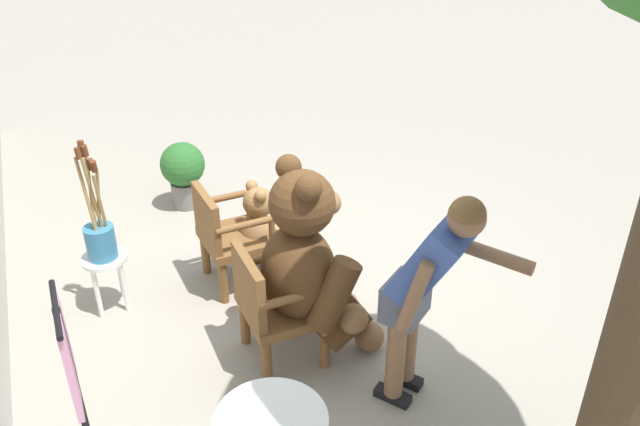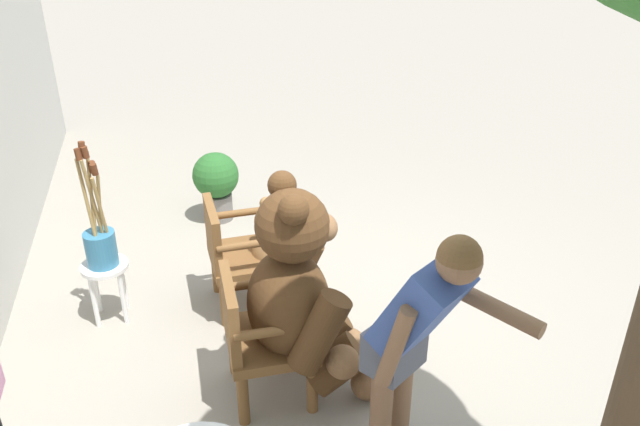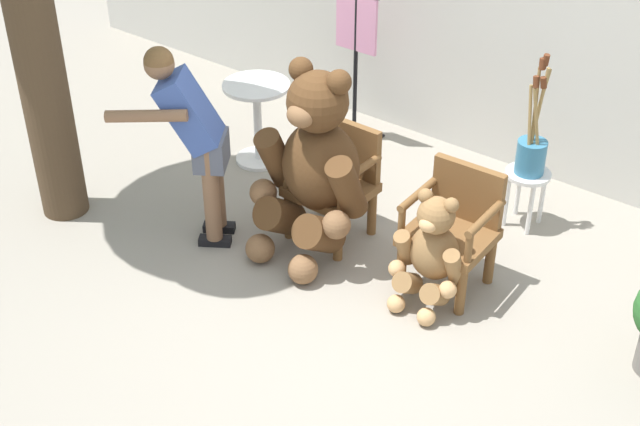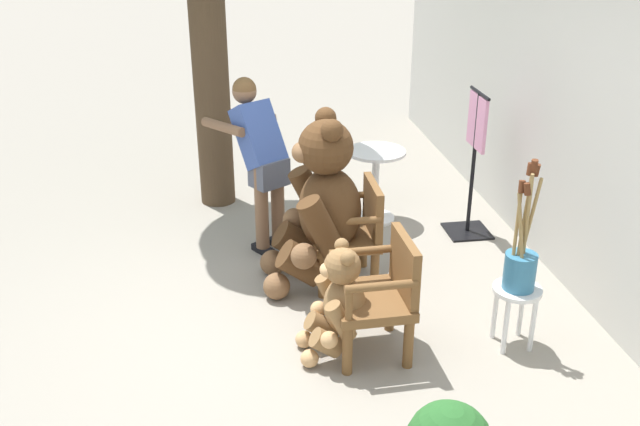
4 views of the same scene
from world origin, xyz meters
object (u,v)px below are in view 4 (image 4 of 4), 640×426
object	(u,v)px
person_visitor	(260,152)
round_side_table	(376,177)
wooden_chair_left	(352,230)
wooden_chair_right	(380,293)
teddy_bear_large	(320,204)
teddy_bear_small	(338,302)
brush_bucket	(521,262)
clothing_display_stand	(474,161)
white_stool	(516,301)

from	to	relation	value
person_visitor	round_side_table	xyz separation A→B (m)	(-0.41, 1.13, -0.46)
wooden_chair_left	wooden_chair_right	size ratio (longest dim) A/B	1.00
wooden_chair_left	wooden_chair_right	world-z (taller)	same
teddy_bear_large	round_side_table	size ratio (longest dim) A/B	2.01
wooden_chair_left	teddy_bear_small	bearing A→B (deg)	-16.06
wooden_chair_left	teddy_bear_large	bearing A→B (deg)	-90.38
brush_bucket	round_side_table	xyz separation A→B (m)	(-2.23, -0.50, -0.22)
person_visitor	round_side_table	distance (m)	1.29
teddy_bear_small	clothing_display_stand	size ratio (longest dim) A/B	0.62
teddy_bear_large	round_side_table	distance (m)	1.39
wooden_chair_right	person_visitor	world-z (taller)	person_visitor
teddy_bear_large	wooden_chair_right	bearing A→B (deg)	14.59
wooden_chair_right	brush_bucket	world-z (taller)	brush_bucket
wooden_chair_right	brush_bucket	xyz separation A→B (m)	(0.08, 0.95, 0.20)
teddy_bear_small	person_visitor	world-z (taller)	person_visitor
teddy_bear_large	clothing_display_stand	distance (m)	1.70
person_visitor	white_stool	bearing A→B (deg)	41.72
person_visitor	round_side_table	size ratio (longest dim) A/B	2.12
wooden_chair_left	person_visitor	bearing A→B (deg)	-138.25
teddy_bear_small	round_side_table	size ratio (longest dim) A/B	1.17
wooden_chair_left	clothing_display_stand	distance (m)	1.49
wooden_chair_right	teddy_bear_large	size ratio (longest dim) A/B	0.59
wooden_chair_left	brush_bucket	size ratio (longest dim) A/B	0.91
round_side_table	wooden_chair_left	bearing A→B (deg)	-21.58
wooden_chair_right	round_side_table	bearing A→B (deg)	167.98
wooden_chair_right	wooden_chair_left	bearing A→B (deg)	180.00
wooden_chair_left	teddy_bear_large	xyz separation A→B (m)	(-0.00, -0.26, 0.25)
white_stool	wooden_chair_right	bearing A→B (deg)	-94.71
wooden_chair_left	clothing_display_stand	size ratio (longest dim) A/B	0.63
wooden_chair_right	round_side_table	xyz separation A→B (m)	(-2.16, 0.46, -0.01)
wooden_chair_right	clothing_display_stand	world-z (taller)	clothing_display_stand
brush_bucket	wooden_chair_right	bearing A→B (deg)	-94.66
teddy_bear_large	white_stool	xyz separation A→B (m)	(1.08, 1.22, -0.35)
teddy_bear_large	clothing_display_stand	world-z (taller)	teddy_bear_large
person_visitor	clothing_display_stand	xyz separation A→B (m)	(0.01, 1.94, -0.19)
clothing_display_stand	round_side_table	bearing A→B (deg)	-117.39
person_visitor	brush_bucket	distance (m)	2.46
white_stool	clothing_display_stand	distance (m)	1.88
teddy_bear_small	round_side_table	xyz separation A→B (m)	(-2.16, 0.75, 0.03)
teddy_bear_large	round_side_table	world-z (taller)	teddy_bear_large
wooden_chair_right	clothing_display_stand	size ratio (longest dim) A/B	0.63
wooden_chair_right	person_visitor	bearing A→B (deg)	-158.96
teddy_bear_small	white_stool	distance (m)	1.25
wooden_chair_left	clothing_display_stand	world-z (taller)	clothing_display_stand
wooden_chair_right	teddy_bear_large	xyz separation A→B (m)	(-1.00, -0.26, 0.25)
person_visitor	brush_bucket	xyz separation A→B (m)	(1.83, 1.63, -0.24)
white_stool	brush_bucket	distance (m)	0.31
wooden_chair_left	wooden_chair_right	bearing A→B (deg)	-0.00
teddy_bear_small	wooden_chair_left	bearing A→B (deg)	163.94
wooden_chair_right	brush_bucket	size ratio (longest dim) A/B	0.91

